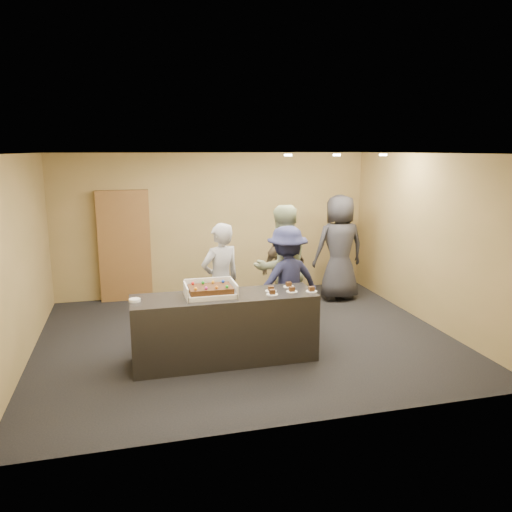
% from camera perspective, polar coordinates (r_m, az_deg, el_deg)
% --- Properties ---
extents(room, '(6.04, 6.00, 2.70)m').
position_cam_1_polar(room, '(7.20, -1.29, 0.84)').
color(room, black).
rests_on(room, ground).
extents(serving_counter, '(2.40, 0.71, 0.90)m').
position_cam_1_polar(serving_counter, '(6.65, -3.61, -8.22)').
color(serving_counter, black).
rests_on(serving_counter, floor).
extents(storage_cabinet, '(0.93, 0.15, 2.04)m').
position_cam_1_polar(storage_cabinet, '(9.45, -14.79, 1.10)').
color(storage_cabinet, brown).
rests_on(storage_cabinet, floor).
extents(cake_box, '(0.65, 0.45, 0.19)m').
position_cam_1_polar(cake_box, '(6.49, -5.25, -4.16)').
color(cake_box, white).
rests_on(cake_box, serving_counter).
extents(sheet_cake, '(0.55, 0.38, 0.11)m').
position_cam_1_polar(sheet_cake, '(6.45, -5.23, -3.77)').
color(sheet_cake, '#311A0B').
rests_on(sheet_cake, cake_box).
extents(plate_stack, '(0.14, 0.14, 0.04)m').
position_cam_1_polar(plate_stack, '(6.40, -13.70, -4.92)').
color(plate_stack, white).
rests_on(plate_stack, serving_counter).
extents(slice_a, '(0.15, 0.15, 0.07)m').
position_cam_1_polar(slice_a, '(6.52, 1.87, -4.23)').
color(slice_a, white).
rests_on(slice_a, serving_counter).
extents(slice_b, '(0.15, 0.15, 0.07)m').
position_cam_1_polar(slice_b, '(6.67, 1.71, -3.84)').
color(slice_b, white).
rests_on(slice_b, serving_counter).
extents(slice_c, '(0.15, 0.15, 0.07)m').
position_cam_1_polar(slice_c, '(6.66, 4.11, -3.90)').
color(slice_c, white).
rests_on(slice_c, serving_counter).
extents(slice_d, '(0.15, 0.15, 0.07)m').
position_cam_1_polar(slice_d, '(6.89, 3.76, -3.35)').
color(slice_d, white).
rests_on(slice_d, serving_counter).
extents(slice_e, '(0.15, 0.15, 0.07)m').
position_cam_1_polar(slice_e, '(6.69, 6.36, -3.87)').
color(slice_e, white).
rests_on(slice_e, serving_counter).
extents(person_server_grey, '(0.73, 0.61, 1.72)m').
position_cam_1_polar(person_server_grey, '(7.34, -4.05, -2.88)').
color(person_server_grey, '#9F9FA4').
rests_on(person_server_grey, floor).
extents(person_sage_man, '(1.10, 0.96, 1.93)m').
position_cam_1_polar(person_sage_man, '(7.76, 2.91, -1.25)').
color(person_sage_man, '#919E76').
rests_on(person_sage_man, floor).
extents(person_navy_man, '(1.17, 0.81, 1.66)m').
position_cam_1_polar(person_navy_man, '(7.45, 3.55, -2.90)').
color(person_navy_man, '#202346').
rests_on(person_navy_man, floor).
extents(person_brown_extra, '(1.03, 0.81, 1.64)m').
position_cam_1_polar(person_brown_extra, '(8.44, 3.20, -1.19)').
color(person_brown_extra, brown).
rests_on(person_brown_extra, floor).
extents(person_dark_suit, '(0.98, 0.65, 1.96)m').
position_cam_1_polar(person_dark_suit, '(9.34, 9.49, 0.96)').
color(person_dark_suit, '#28282D').
rests_on(person_dark_suit, floor).
extents(ceiling_spotlights, '(1.72, 0.12, 0.03)m').
position_cam_1_polar(ceiling_spotlights, '(8.04, 9.22, 11.33)').
color(ceiling_spotlights, '#FFEAC6').
rests_on(ceiling_spotlights, ceiling).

